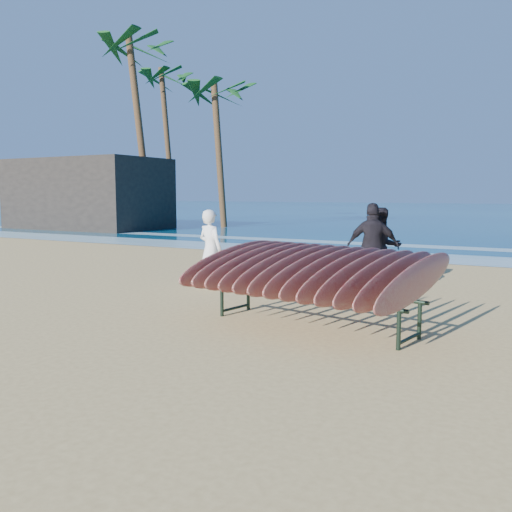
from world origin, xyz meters
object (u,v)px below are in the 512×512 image
at_px(surfboard_rack, 313,271).
at_px(building, 88,194).
at_px(person_dark_a, 382,247).
at_px(person_white, 211,250).
at_px(palm_right, 167,81).
at_px(palm_left, 138,51).
at_px(person_dark_b, 373,247).
at_px(palm_mid, 219,95).

height_order(surfboard_rack, building, building).
bearing_deg(person_dark_a, person_white, -179.31).
height_order(surfboard_rack, palm_right, palm_right).
bearing_deg(palm_right, person_white, -50.44).
relative_size(person_dark_a, building, 0.19).
bearing_deg(palm_left, person_white, -45.31).
relative_size(person_white, person_dark_a, 0.98).
relative_size(person_white, building, 0.19).
distance_m(person_dark_b, palm_right, 29.27).
bearing_deg(palm_left, palm_right, 118.36).
height_order(surfboard_rack, person_dark_a, person_dark_a).
distance_m(building, palm_mid, 8.98).
relative_size(building, palm_right, 0.82).
bearing_deg(person_dark_b, person_white, 6.64).
bearing_deg(building, person_dark_b, -30.28).
bearing_deg(palm_mid, person_dark_a, -47.50).
bearing_deg(person_dark_a, palm_right, 102.88).
bearing_deg(person_dark_b, palm_left, -56.41).
xyz_separation_m(building, palm_mid, (6.23, 3.66, 5.33)).
xyz_separation_m(person_white, person_dark_b, (2.89, 1.45, 0.07)).
xyz_separation_m(person_white, building, (-16.51, 12.78, 1.08)).
xyz_separation_m(person_dark_b, palm_mid, (-13.17, 14.99, 6.34)).
height_order(person_white, person_dark_b, person_dark_b).
height_order(person_dark_b, palm_right, palm_right).
bearing_deg(palm_right, person_dark_b, -43.97).
distance_m(palm_mid, palm_right, 8.56).
relative_size(surfboard_rack, palm_right, 0.34).
bearing_deg(palm_mid, surfboard_rack, -54.06).
height_order(person_dark_b, palm_mid, palm_mid).
bearing_deg(building, palm_mid, 30.45).
xyz_separation_m(person_white, palm_mid, (-10.28, 16.44, 6.40)).
distance_m(person_dark_a, building, 22.24).
bearing_deg(palm_mid, palm_left, -132.53).
distance_m(person_dark_a, palm_mid, 20.57).
height_order(palm_left, palm_right, palm_right).
bearing_deg(person_white, person_dark_b, -139.10).
height_order(person_dark_a, palm_left, palm_left).
bearing_deg(surfboard_rack, person_dark_b, 102.17).
distance_m(person_white, person_dark_b, 3.24).
height_order(surfboard_rack, person_white, person_white).
bearing_deg(palm_right, palm_mid, -32.52).
height_order(person_dark_a, palm_right, palm_right).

